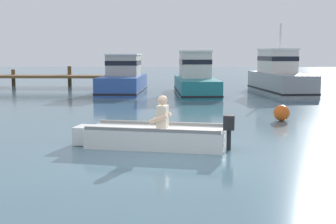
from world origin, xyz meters
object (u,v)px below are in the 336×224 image
Objects in this scene: rowboat_with_person at (153,136)px; moored_boat_teal at (195,78)px; moored_boat_grey at (279,76)px; moored_boat_blue at (123,79)px; mooring_buoy at (282,113)px.

moored_boat_teal is (1.36, 13.87, 0.58)m from rowboat_with_person.
moored_boat_grey reaches higher than rowboat_with_person.
moored_boat_blue is 0.79× the size of moored_boat_teal.
moored_boat_blue reaches higher than rowboat_with_person.
rowboat_with_person is 5.62m from mooring_buoy.
moored_boat_grey reaches higher than moored_boat_teal.
moored_boat_teal is at bearing -1.56° from moored_boat_blue.
rowboat_with_person is 0.58× the size of moored_boat_grey.
moored_boat_grey is at bearing 3.15° from moored_boat_blue.
rowboat_with_person is 0.72× the size of moored_boat_blue.
moored_boat_grey reaches higher than mooring_buoy.
mooring_buoy is (-2.05, -10.30, -0.63)m from moored_boat_grey.
moored_boat_grey is 12.72× the size of mooring_buoy.
rowboat_with_person is 15.59m from moored_boat_grey.
moored_boat_blue is at bearing 122.53° from mooring_buoy.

